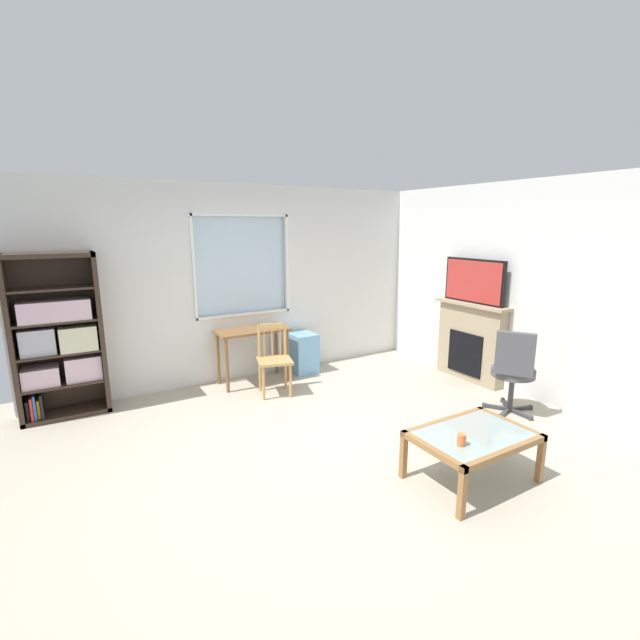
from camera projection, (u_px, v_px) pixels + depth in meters
name	position (u px, v px, depth m)	size (l,w,h in m)	color
ground	(333.00, 445.00, 4.37)	(6.52, 5.82, 0.02)	#B2A893
wall_back_with_window	(241.00, 286.00, 6.11)	(5.52, 0.15, 2.68)	silver
wall_right	(524.00, 290.00, 5.49)	(0.12, 5.02, 2.68)	silver
bookshelf	(59.00, 340.00, 4.88)	(0.90, 0.38, 1.85)	#38281E
desk_under_window	(253.00, 338.00, 5.96)	(0.97, 0.47, 0.76)	brown
wooden_chair	(274.00, 359.00, 5.61)	(0.51, 0.50, 0.90)	tan
plastic_drawer_unit	(303.00, 353.00, 6.48)	(0.35, 0.40, 0.58)	#72ADDB
fireplace	(470.00, 341.00, 6.11)	(0.26, 1.13, 1.10)	tan
tv	(474.00, 281.00, 5.92)	(0.06, 0.95, 0.60)	black
office_chair	(513.00, 368.00, 4.95)	(0.62, 0.57, 1.00)	#4C4C51
coffee_table	(473.00, 439.00, 3.69)	(1.00, 0.69, 0.43)	#8C9E99
sippy_cup	(461.00, 440.00, 3.47)	(0.07, 0.07, 0.09)	orange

